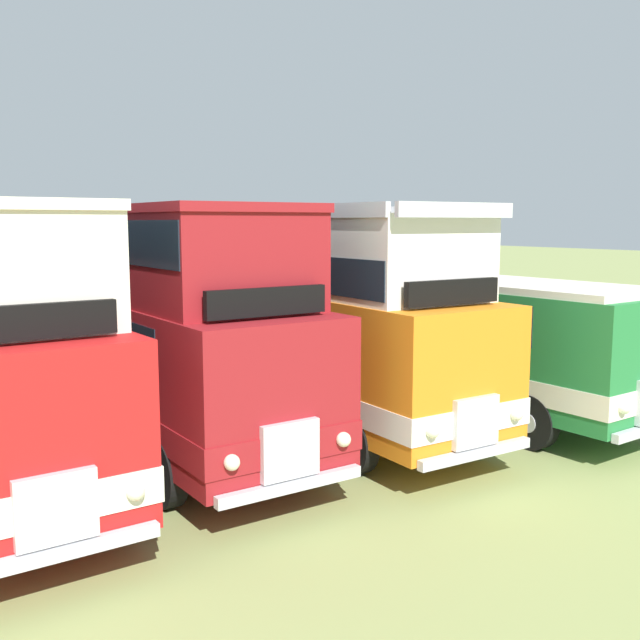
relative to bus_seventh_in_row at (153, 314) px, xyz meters
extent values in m
cube|color=#19232D|center=(-3.11, -5.21, -0.12)|extent=(2.20, 0.18, 0.90)
cube|color=silver|center=(-3.10, -5.32, -1.37)|extent=(0.90, 0.15, 0.80)
cube|color=silver|center=(-3.10, -5.35, -1.87)|extent=(2.30, 0.22, 0.16)
sphere|color=#EAEACC|center=(-2.20, -5.29, -1.37)|extent=(0.22, 0.22, 0.22)
cube|color=black|center=(-3.12, -4.72, 0.63)|extent=(1.90, 0.19, 0.40)
cylinder|color=black|center=(-2.01, -3.62, -1.95)|extent=(0.32, 1.05, 1.04)
cylinder|color=silver|center=(-1.86, -3.62, -1.95)|extent=(0.03, 0.36, 0.36)
cylinder|color=silver|center=(-2.13, 3.68, -1.95)|extent=(0.03, 0.36, 0.36)
cube|color=maroon|center=(0.00, -0.12, -0.77)|extent=(2.68, 9.60, 2.30)
cube|color=maroon|center=(0.00, -0.12, -1.37)|extent=(2.72, 9.64, 0.44)
cube|color=#19232D|center=(-0.01, 0.28, -0.17)|extent=(2.66, 7.21, 0.76)
cube|color=#19232D|center=(0.09, -4.84, -0.12)|extent=(2.20, 0.14, 0.90)
cube|color=silver|center=(0.09, -4.95, -1.37)|extent=(0.90, 0.14, 0.80)
cube|color=silver|center=(0.09, -4.98, -1.87)|extent=(2.30, 0.18, 0.16)
sphere|color=#EAEACC|center=(0.99, -4.94, -1.37)|extent=(0.22, 0.22, 0.22)
sphere|color=#EAEACC|center=(-0.81, -4.97, -1.37)|extent=(0.22, 0.22, 0.22)
cube|color=maroon|center=(0.00, 0.13, 1.13)|extent=(2.56, 8.70, 1.50)
cube|color=maroon|center=(0.00, 0.13, 1.95)|extent=(2.62, 8.80, 0.14)
cube|color=#19232D|center=(0.00, 0.13, 1.43)|extent=(2.60, 8.60, 0.68)
cube|color=black|center=(0.08, -4.35, 0.63)|extent=(1.90, 0.16, 0.40)
cylinder|color=black|center=(1.21, -3.28, -1.95)|extent=(0.30, 1.05, 1.04)
cylinder|color=silver|center=(1.36, -3.27, -1.95)|extent=(0.03, 0.36, 0.36)
cylinder|color=black|center=(-1.09, -3.32, -1.95)|extent=(0.30, 1.05, 1.04)
cylinder|color=silver|center=(-1.24, -3.32, -1.95)|extent=(0.03, 0.36, 0.36)
cylinder|color=black|center=(1.10, 2.88, -1.95)|extent=(0.30, 1.05, 1.04)
cylinder|color=silver|center=(1.25, 2.88, -1.95)|extent=(0.03, 0.36, 0.36)
cylinder|color=black|center=(-1.20, 2.84, -1.95)|extent=(0.30, 1.05, 1.04)
cylinder|color=silver|center=(-1.35, 2.84, -1.95)|extent=(0.03, 0.36, 0.36)
cube|color=orange|center=(3.30, -0.12, -0.77)|extent=(2.59, 10.32, 2.30)
cube|color=white|center=(3.30, -0.12, -1.37)|extent=(2.63, 10.36, 0.44)
cube|color=#19232D|center=(3.31, 0.28, -0.17)|extent=(2.60, 7.92, 0.76)
cube|color=#19232D|center=(3.26, -5.21, -0.12)|extent=(2.20, 0.12, 0.90)
cube|color=silver|center=(3.26, -5.32, -1.37)|extent=(0.90, 0.13, 0.80)
cube|color=silver|center=(3.26, -5.35, -1.87)|extent=(2.30, 0.16, 0.16)
sphere|color=#EAEACC|center=(4.16, -5.34, -1.37)|extent=(0.22, 0.22, 0.22)
sphere|color=#EAEACC|center=(2.36, -5.32, -1.37)|extent=(0.22, 0.22, 0.22)
cube|color=white|center=(3.31, 0.13, 1.13)|extent=(2.49, 9.42, 1.50)
cube|color=silver|center=(3.26, -4.77, 1.93)|extent=(2.40, 0.12, 0.24)
cube|color=silver|center=(3.34, 4.33, 1.93)|extent=(2.40, 0.12, 0.24)
cube|color=silver|center=(4.51, 0.12, 1.93)|extent=(0.19, 9.40, 0.24)
cube|color=silver|center=(2.11, 0.14, 1.93)|extent=(0.19, 9.40, 0.24)
cube|color=#19232D|center=(3.31, 0.13, 0.83)|extent=(2.52, 9.32, 0.64)
cube|color=black|center=(3.26, -4.72, 0.63)|extent=(1.90, 0.14, 0.40)
cylinder|color=black|center=(4.42, -3.68, -1.95)|extent=(0.29, 1.04, 1.04)
cylinder|color=silver|center=(4.57, -3.68, -1.95)|extent=(0.02, 0.36, 0.36)
cylinder|color=black|center=(2.12, -3.66, -1.95)|extent=(0.29, 1.04, 1.04)
cylinder|color=silver|center=(1.97, -3.66, -1.95)|extent=(0.02, 0.36, 0.36)
cylinder|color=black|center=(4.48, 3.22, -1.95)|extent=(0.29, 1.04, 1.04)
cylinder|color=silver|center=(4.63, 3.22, -1.95)|extent=(0.02, 0.36, 0.36)
cylinder|color=black|center=(2.18, 3.24, -1.95)|extent=(0.29, 1.04, 1.04)
cylinder|color=silver|center=(2.03, 3.24, -1.95)|extent=(0.02, 0.36, 0.36)
cube|color=#237538|center=(6.60, -0.28, -0.77)|extent=(3.07, 11.44, 2.30)
cube|color=silver|center=(6.60, -0.28, -1.37)|extent=(3.11, 11.48, 0.44)
cube|color=#19232D|center=(6.58, 0.11, -0.17)|extent=(2.97, 9.04, 0.76)
sphere|color=#EAEACC|center=(5.99, -6.05, -1.37)|extent=(0.22, 0.22, 0.22)
cube|color=silver|center=(6.60, -0.28, 0.45)|extent=(3.01, 11.04, 0.14)
cylinder|color=black|center=(7.96, -4.29, -1.95)|extent=(0.33, 1.05, 1.04)
cylinder|color=silver|center=(8.11, -4.28, -1.95)|extent=(0.04, 0.36, 0.36)
cylinder|color=black|center=(5.66, -4.40, -1.95)|extent=(0.33, 1.05, 1.04)
cylinder|color=silver|center=(5.51, -4.41, -1.95)|extent=(0.04, 0.36, 0.36)
cylinder|color=black|center=(7.56, 3.63, -1.95)|extent=(0.33, 1.05, 1.04)
cylinder|color=silver|center=(7.71, 3.64, -1.95)|extent=(0.04, 0.36, 0.36)
cylinder|color=black|center=(5.26, 3.52, -1.95)|extent=(0.33, 1.05, 1.04)
cylinder|color=silver|center=(5.11, 3.51, -1.95)|extent=(0.04, 0.36, 0.36)
cylinder|color=#8C704C|center=(3.12, 9.79, -1.94)|extent=(0.08, 0.08, 1.05)
cylinder|color=#8C704C|center=(9.60, 9.79, -1.94)|extent=(0.08, 0.08, 1.05)
camera|label=1|loc=(-4.82, -13.25, 1.75)|focal=40.78mm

